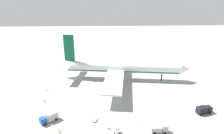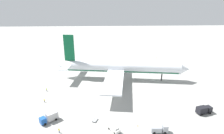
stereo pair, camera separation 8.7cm
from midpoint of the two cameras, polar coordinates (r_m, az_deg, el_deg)
ground_plane at (r=106.54m, az=3.17°, el=-3.80°), size 600.00×600.00×0.00m
airliner at (r=103.99m, az=2.45°, el=-0.13°), size 76.35×67.75×25.55m
service_truck_1 at (r=72.88m, az=-19.11°, el=-14.77°), size 6.49×5.99×3.22m
service_truck_2 at (r=66.30m, az=14.85°, el=-18.34°), size 5.69×2.55×2.79m
service_truck_4 at (r=82.20m, az=27.03°, el=-11.92°), size 6.76×3.96×3.00m
service_van at (r=65.15m, az=0.67°, el=-18.77°), size 4.27×4.98×1.97m
baggage_cart_0 at (r=70.44m, az=-5.33°, el=-16.40°), size 2.32×3.02×0.40m
ground_worker_0 at (r=97.01m, az=-19.94°, el=-6.76°), size 0.44×0.44×1.68m
ground_worker_3 at (r=66.92m, az=-16.36°, el=-18.65°), size 0.47×0.47×1.76m
ground_worker_4 at (r=86.89m, az=-20.59°, el=-9.85°), size 0.55×0.55×1.78m
traffic_cone_0 at (r=152.52m, az=13.83°, el=2.76°), size 0.36×0.36×0.55m
traffic_cone_1 at (r=68.22m, az=8.24°, el=-17.83°), size 0.36×0.36×0.55m
traffic_cone_2 at (r=154.02m, az=14.00°, el=2.90°), size 0.36×0.36×0.55m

